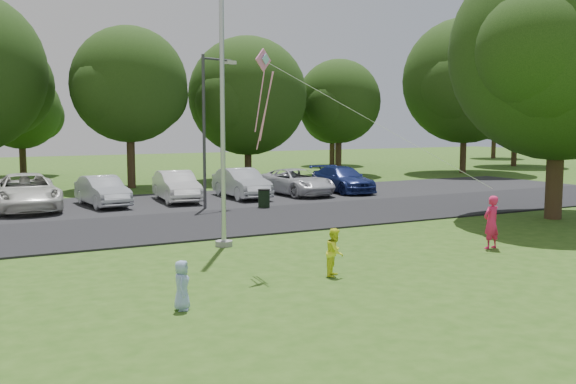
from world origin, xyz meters
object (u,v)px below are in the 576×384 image
woman (491,222)px  child_blue (182,285)px  flagpole (222,102)px  big_tree (560,56)px  trash_can (264,199)px  kite (272,83)px  street_lamp (209,117)px  child_yellow (335,252)px

woman → child_blue: (-9.72, -1.63, -0.28)m
flagpole → child_blue: size_ratio=10.33×
flagpole → big_tree: (12.80, -0.89, 1.82)m
big_tree → woman: 8.67m
big_tree → child_blue: 17.49m
trash_can → kite: 11.71m
street_lamp → woman: 12.65m
big_tree → child_yellow: 13.58m
big_tree → flagpole: bearing=176.0°
trash_can → big_tree: (8.20, -7.68, 5.58)m
big_tree → woman: size_ratio=6.69×
trash_can → child_blue: bearing=-122.1°
flagpole → kite: (-0.00, -3.17, 0.35)m
street_lamp → trash_can: (2.06, -0.90, -3.38)m
street_lamp → woman: bearing=-89.3°
street_lamp → trash_can: bearing=-42.2°
big_tree → trash_can: bearing=136.9°
trash_can → woman: 10.88m
big_tree → child_blue: bearing=-163.8°
flagpole → trash_can: 9.02m
trash_can → child_yellow: 11.95m
street_lamp → kite: (-2.54, -10.86, 0.73)m
child_blue → kite: 5.63m
kite → street_lamp: bearing=52.6°
big_tree → woman: bearing=-154.2°
child_blue → trash_can: bearing=-7.2°
street_lamp → kite: street_lamp is taller
child_yellow → street_lamp: bearing=37.9°
child_yellow → child_blue: child_yellow is taller
trash_can → woman: size_ratio=0.54×
big_tree → child_yellow: (-11.89, -3.69, -5.42)m
child_yellow → woman: bearing=-37.7°
flagpole → big_tree: big_tree is taller
street_lamp → child_yellow: (-1.63, -12.27, -3.23)m
flagpole → street_lamp: 8.11m
flagpole → woman: size_ratio=6.59×
street_lamp → flagpole: bearing=-126.7°
trash_can → big_tree: big_tree is taller
child_yellow → child_blue: size_ratio=1.17×
trash_can → street_lamp: bearing=156.3°
big_tree → kite: size_ratio=1.44×
flagpole → trash_can: bearing=55.9°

